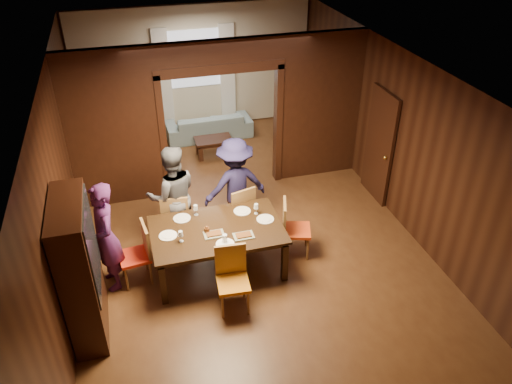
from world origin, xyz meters
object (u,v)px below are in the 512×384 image
object	(u,v)px
chair_left	(134,255)
chair_far_r	(238,209)
sofa	(209,125)
chair_right	(297,229)
person_grey	(173,196)
hutch	(80,270)
dining_table	(218,249)
person_purple	(106,238)
chair_near	(233,281)
coffee_table	(214,147)
person_navy	(236,185)
chair_far_l	(176,216)

from	to	relation	value
chair_left	chair_far_r	distance (m)	1.92
sofa	chair_right	size ratio (longest dim) A/B	2.04
person_grey	hutch	size ratio (longest dim) A/B	0.87
dining_table	sofa	bearing A→B (deg)	80.70
chair_right	hutch	distance (m)	3.32
person_purple	chair_left	bearing A→B (deg)	74.37
chair_near	hutch	xyz separation A→B (m)	(-1.94, 0.18, 0.52)
coffee_table	chair_near	distance (m)	4.63
chair_right	dining_table	bearing A→B (deg)	108.30
person_grey	coffee_table	size ratio (longest dim) A/B	2.18
chair_left	chair_near	bearing A→B (deg)	46.35
person_grey	chair_left	size ratio (longest dim) A/B	1.80
person_purple	person_navy	world-z (taller)	person_purple
person_navy	hutch	size ratio (longest dim) A/B	0.84
coffee_table	chair_near	xyz separation A→B (m)	(-0.65, -4.58, 0.28)
person_grey	chair_right	distance (m)	2.06
person_purple	person_grey	size ratio (longest dim) A/B	0.99
person_navy	chair_far_r	bearing A→B (deg)	78.09
chair_far_r	chair_near	bearing A→B (deg)	58.18
sofa	hutch	xyz separation A→B (m)	(-2.67, -5.35, 0.71)
coffee_table	chair_far_r	world-z (taller)	chair_far_r
chair_left	chair_right	bearing A→B (deg)	82.17
person_navy	chair_right	xyz separation A→B (m)	(0.75, -0.99, -0.36)
dining_table	coffee_table	distance (m)	3.75
person_purple	hutch	bearing A→B (deg)	-32.91
chair_left	hutch	size ratio (longest dim) A/B	0.48
person_navy	hutch	distance (m)	3.00
sofa	chair_near	world-z (taller)	chair_near
chair_right	chair_far_l	world-z (taller)	same
person_navy	chair_near	size ratio (longest dim) A/B	1.73
person_navy	sofa	bearing A→B (deg)	-100.95
dining_table	chair_left	xyz separation A→B (m)	(-1.25, 0.06, 0.10)
chair_near	dining_table	bearing A→B (deg)	96.61
person_grey	person_navy	xyz separation A→B (m)	(1.06, 0.10, -0.03)
sofa	coffee_table	xyz separation A→B (m)	(-0.08, -0.95, -0.09)
chair_right	person_grey	bearing A→B (deg)	81.07
person_navy	chair_near	bearing A→B (deg)	67.69
chair_far_l	dining_table	bearing A→B (deg)	127.21
chair_left	person_purple	bearing A→B (deg)	-101.18
person_purple	dining_table	size ratio (longest dim) A/B	0.87
hutch	person_grey	bearing A→B (deg)	49.53
sofa	chair_far_r	world-z (taller)	chair_far_r
person_grey	coffee_table	world-z (taller)	person_grey
person_grey	chair_right	xyz separation A→B (m)	(1.81, -0.89, -0.39)
person_purple	chair_far_r	world-z (taller)	person_purple
coffee_table	hutch	bearing A→B (deg)	-120.50
person_grey	coffee_table	distance (m)	3.10
person_grey	chair_far_r	distance (m)	1.12
chair_far_r	chair_near	xyz separation A→B (m)	(-0.49, -1.70, 0.00)
coffee_table	hutch	distance (m)	5.17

